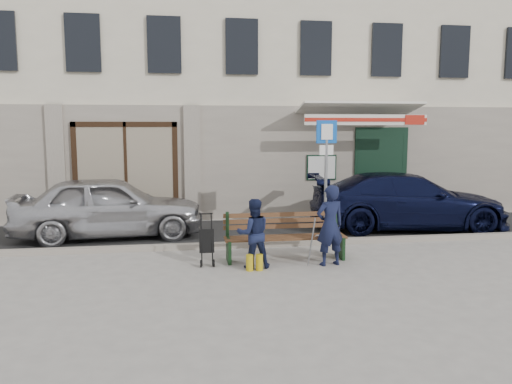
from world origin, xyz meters
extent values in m
plane|color=#9E9991|center=(0.00, 0.00, 0.00)|extent=(80.00, 80.00, 0.00)
cube|color=#282828|center=(0.00, 3.10, 0.01)|extent=(60.00, 3.20, 0.01)
cube|color=#9E9384|center=(0.00, 1.50, 0.06)|extent=(60.00, 0.18, 0.12)
cube|color=beige|center=(0.00, 8.50, 5.00)|extent=(20.00, 7.00, 10.00)
cube|color=#9E9384|center=(0.00, 4.96, 1.60)|extent=(20.00, 0.12, 3.20)
cube|color=maroon|center=(-3.20, 5.02, 1.55)|extent=(2.50, 0.12, 2.00)
cube|color=black|center=(4.10, 4.88, 1.30)|extent=(1.60, 0.10, 2.60)
cube|color=black|center=(4.10, 5.35, 1.20)|extent=(1.25, 0.90, 2.40)
cube|color=white|center=(2.30, 4.85, 1.45)|extent=(0.80, 0.03, 0.65)
cube|color=white|center=(3.20, 4.62, 3.08)|extent=(3.40, 1.72, 0.42)
cube|color=white|center=(3.20, 3.77, 2.80)|extent=(3.40, 0.05, 0.28)
cube|color=#B32216|center=(3.20, 3.74, 2.80)|extent=(3.40, 0.02, 0.10)
imported|color=#B5B5BA|center=(-3.41, 2.95, 0.74)|extent=(4.50, 2.10, 1.49)
imported|color=black|center=(4.02, 2.89, 0.72)|extent=(5.18, 2.61, 1.44)
cylinder|color=gray|center=(1.54, 1.85, 1.33)|extent=(0.07, 0.07, 2.65)
cube|color=#0D4EB6|center=(1.54, 1.85, 2.50)|extent=(0.50, 0.14, 0.51)
cube|color=white|center=(1.54, 1.82, 2.50)|extent=(0.28, 0.08, 0.35)
cube|color=white|center=(1.54, 1.85, 2.09)|extent=(0.35, 0.11, 0.22)
cube|color=brown|center=(0.29, 0.36, 0.45)|extent=(2.40, 0.50, 0.04)
cube|color=brown|center=(0.29, 0.64, 0.74)|extent=(2.40, 0.10, 0.36)
cube|color=#163319|center=(-0.83, 0.36, 0.23)|extent=(0.06, 0.50, 0.45)
cube|color=#163319|center=(1.41, 0.36, 0.23)|extent=(0.06, 0.50, 0.45)
cube|color=white|center=(1.04, 0.26, 0.48)|extent=(0.34, 0.25, 0.11)
cylinder|color=gray|center=(0.64, -0.31, 0.50)|extent=(0.07, 0.34, 0.96)
cylinder|color=gold|center=(-0.51, -0.29, 0.15)|extent=(0.13, 0.13, 0.30)
cylinder|color=gold|center=(-0.33, -0.29, 0.15)|extent=(0.13, 0.13, 0.30)
imported|color=#121834|center=(1.04, -0.14, 0.77)|extent=(0.62, 0.47, 1.53)
imported|color=#151C3B|center=(-0.41, -0.09, 0.65)|extent=(0.65, 0.52, 1.30)
cylinder|color=black|center=(-1.38, 0.07, 0.07)|extent=(0.03, 0.14, 0.14)
cylinder|color=black|center=(-1.14, 0.07, 0.07)|extent=(0.03, 0.14, 0.14)
cube|color=black|center=(-1.26, 0.27, 0.45)|extent=(0.28, 0.25, 0.47)
cylinder|color=black|center=(-1.26, 0.39, 0.96)|extent=(0.26, 0.02, 0.02)
camera|label=1|loc=(-1.72, -9.05, 2.60)|focal=35.00mm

